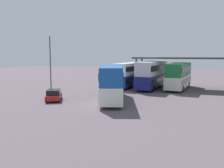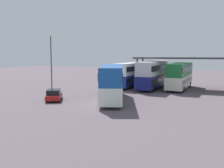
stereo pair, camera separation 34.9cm
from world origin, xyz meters
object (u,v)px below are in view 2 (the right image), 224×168
(double_decker_main, at_px, (112,82))
(lamppost_tall, at_px, (51,55))
(double_decker_mid_row, at_px, (153,74))
(double_decker_far_right, at_px, (180,75))
(double_decker_near_canopy, at_px, (132,73))
(parked_hatchback, at_px, (54,95))

(double_decker_main, relative_size, lamppost_tall, 1.30)
(double_decker_mid_row, xyz_separation_m, double_decker_far_right, (4.06, 0.91, -0.12))
(lamppost_tall, bearing_deg, double_decker_main, -19.23)
(double_decker_near_canopy, relative_size, double_decker_far_right, 1.12)
(double_decker_far_right, distance_m, lamppost_tall, 20.42)
(lamppost_tall, bearing_deg, double_decker_far_right, 27.38)
(double_decker_near_canopy, distance_m, double_decker_mid_row, 4.15)
(double_decker_main, distance_m, lamppost_tall, 13.58)
(parked_hatchback, relative_size, double_decker_near_canopy, 0.36)
(double_decker_mid_row, distance_m, double_decker_far_right, 4.16)
(parked_hatchback, distance_m, double_decker_mid_row, 17.59)
(double_decker_near_canopy, bearing_deg, double_decker_far_right, -90.21)
(double_decker_far_right, xyz_separation_m, lamppost_tall, (-17.92, -9.28, 3.08))
(double_decker_near_canopy, relative_size, lamppost_tall, 1.31)
(double_decker_main, xyz_separation_m, double_decker_mid_row, (1.38, 12.73, 0.10))
(double_decker_main, height_order, double_decker_mid_row, double_decker_mid_row)
(double_decker_far_right, bearing_deg, double_decker_near_canopy, 89.07)
(double_decker_mid_row, bearing_deg, lamppost_tall, 120.85)
(double_decker_far_right, relative_size, lamppost_tall, 1.17)
(double_decker_near_canopy, xyz_separation_m, double_decker_far_right, (8.07, -0.13, 0.04))
(double_decker_near_canopy, xyz_separation_m, double_decker_mid_row, (4.01, -1.04, 0.16))
(double_decker_near_canopy, height_order, double_decker_mid_row, double_decker_mid_row)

